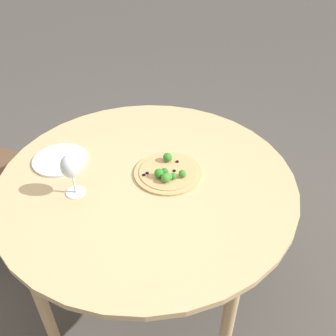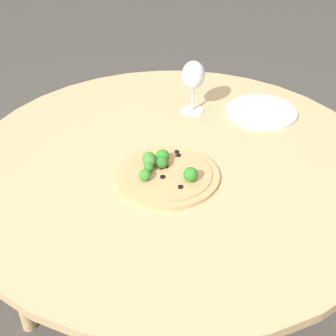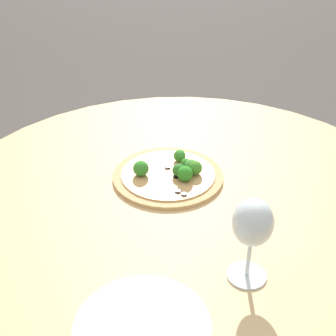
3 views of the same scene
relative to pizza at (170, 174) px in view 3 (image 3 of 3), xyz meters
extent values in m
cylinder|color=tan|center=(-0.08, -0.04, -0.03)|extent=(1.23, 1.23, 0.03)
cylinder|color=tan|center=(0.30, -0.42, -0.39)|extent=(0.05, 0.05, 0.71)
cylinder|color=tan|center=(0.30, 0.34, -0.39)|extent=(0.05, 0.05, 0.71)
cylinder|color=tan|center=(0.00, 0.01, -0.01)|extent=(0.29, 0.29, 0.01)
cylinder|color=tan|center=(0.00, 0.01, 0.00)|extent=(0.24, 0.24, 0.00)
sphere|color=#2D8522|center=(-0.03, -0.04, 0.02)|extent=(0.04, 0.04, 0.04)
sphere|color=#2E6F28|center=(-0.01, -0.02, 0.02)|extent=(0.03, 0.03, 0.03)
sphere|color=#438436|center=(0.01, -0.05, 0.02)|extent=(0.04, 0.04, 0.04)
sphere|color=#37872C|center=(0.06, -0.02, 0.02)|extent=(0.03, 0.03, 0.03)
sphere|color=#318129|center=(-0.01, 0.07, 0.02)|extent=(0.04, 0.04, 0.04)
sphere|color=#3D8528|center=(0.00, -0.06, 0.02)|extent=(0.04, 0.04, 0.04)
sphere|color=#317F26|center=(0.03, -0.04, 0.01)|extent=(0.03, 0.03, 0.03)
cylinder|color=black|center=(0.00, -0.02, 0.00)|extent=(0.01, 0.01, 0.00)
cylinder|color=black|center=(-0.02, -0.02, 0.00)|extent=(0.01, 0.01, 0.00)
cylinder|color=black|center=(0.03, 0.07, 0.00)|extent=(0.01, 0.01, 0.00)
cylinder|color=black|center=(-0.01, -0.04, 0.00)|extent=(0.01, 0.01, 0.00)
cylinder|color=black|center=(0.03, 0.01, 0.00)|extent=(0.01, 0.01, 0.00)
cylinder|color=black|center=(-0.09, -0.02, 0.00)|extent=(0.01, 0.01, 0.00)
cylinder|color=black|center=(-0.09, -0.04, 0.00)|extent=(0.01, 0.01, 0.00)
cylinder|color=silver|center=(-0.34, -0.17, -0.01)|extent=(0.08, 0.08, 0.00)
cylinder|color=silver|center=(-0.34, -0.17, 0.03)|extent=(0.01, 0.01, 0.08)
ellipsoid|color=silver|center=(-0.34, -0.17, 0.12)|extent=(0.08, 0.08, 0.10)
cylinder|color=silver|center=(-0.48, 0.02, -0.01)|extent=(0.24, 0.24, 0.01)
camera|label=1|loc=(0.19, -1.20, 0.99)|focal=40.00mm
camera|label=2|loc=(0.80, 0.67, 0.76)|focal=50.00mm
camera|label=3|loc=(-1.02, -0.06, 0.65)|focal=50.00mm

